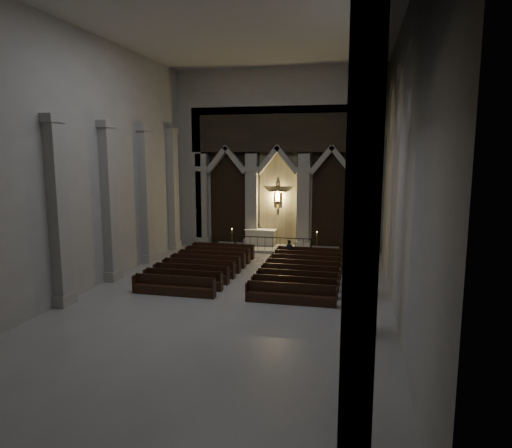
{
  "coord_description": "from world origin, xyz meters",
  "views": [
    {
      "loc": [
        5.44,
        -19.03,
        6.49
      ],
      "look_at": [
        0.44,
        3.0,
        2.93
      ],
      "focal_mm": 32.0,
      "sensor_mm": 36.0,
      "label": 1
    }
  ],
  "objects_px": {
    "altar_rail": "(273,242)",
    "pews": "(251,271)",
    "candle_stand_left": "(232,245)",
    "worshipper": "(289,251)",
    "candle_stand_right": "(317,249)",
    "altar": "(261,237)"
  },
  "relations": [
    {
      "from": "candle_stand_left",
      "to": "candle_stand_right",
      "type": "xyz_separation_m",
      "value": [
        5.58,
        -0.03,
        0.0
      ]
    },
    {
      "from": "altar_rail",
      "to": "pews",
      "type": "distance_m",
      "value": 6.17
    },
    {
      "from": "candle_stand_left",
      "to": "worshipper",
      "type": "relative_size",
      "value": 1.13
    },
    {
      "from": "altar_rail",
      "to": "candle_stand_right",
      "type": "xyz_separation_m",
      "value": [
        2.92,
        -0.38,
        -0.25
      ]
    },
    {
      "from": "pews",
      "to": "candle_stand_right",
      "type": "bearing_deg",
      "value": 63.22
    },
    {
      "from": "candle_stand_left",
      "to": "pews",
      "type": "distance_m",
      "value": 6.39
    },
    {
      "from": "pews",
      "to": "worshipper",
      "type": "height_order",
      "value": "worshipper"
    },
    {
      "from": "candle_stand_left",
      "to": "pews",
      "type": "relative_size",
      "value": 0.16
    },
    {
      "from": "altar_rail",
      "to": "candle_stand_right",
      "type": "distance_m",
      "value": 2.95
    },
    {
      "from": "candle_stand_right",
      "to": "worshipper",
      "type": "xyz_separation_m",
      "value": [
        -1.42,
        -2.21,
        0.26
      ]
    },
    {
      "from": "candle_stand_left",
      "to": "worshipper",
      "type": "bearing_deg",
      "value": -28.34
    },
    {
      "from": "altar_rail",
      "to": "candle_stand_right",
      "type": "bearing_deg",
      "value": -7.48
    },
    {
      "from": "pews",
      "to": "altar",
      "type": "bearing_deg",
      "value": 98.32
    },
    {
      "from": "altar",
      "to": "pews",
      "type": "height_order",
      "value": "altar"
    },
    {
      "from": "altar_rail",
      "to": "candle_stand_left",
      "type": "xyz_separation_m",
      "value": [
        -2.66,
        -0.35,
        -0.26
      ]
    },
    {
      "from": "candle_stand_right",
      "to": "worshipper",
      "type": "bearing_deg",
      "value": -122.66
    },
    {
      "from": "altar",
      "to": "candle_stand_right",
      "type": "distance_m",
      "value": 4.42
    },
    {
      "from": "pews",
      "to": "worshipper",
      "type": "xyz_separation_m",
      "value": [
        1.5,
        3.56,
        0.39
      ]
    },
    {
      "from": "altar",
      "to": "altar_rail",
      "type": "height_order",
      "value": "altar"
    },
    {
      "from": "altar",
      "to": "candle_stand_left",
      "type": "xyz_separation_m",
      "value": [
        -1.55,
        -1.77,
        -0.28
      ]
    },
    {
      "from": "worshipper",
      "to": "altar_rail",
      "type": "bearing_deg",
      "value": 126.45
    },
    {
      "from": "altar",
      "to": "worshipper",
      "type": "height_order",
      "value": "worshipper"
    }
  ]
}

